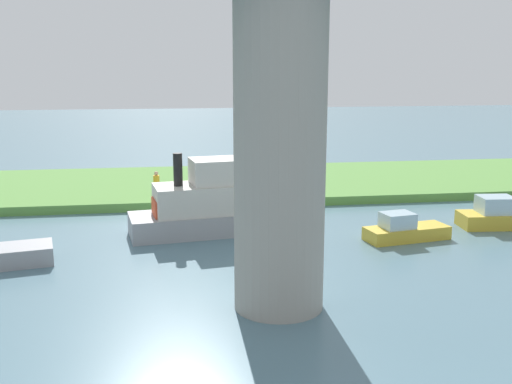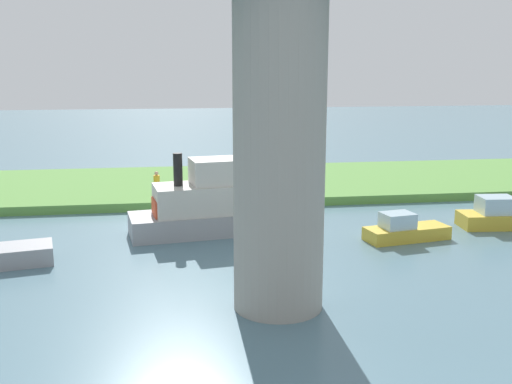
{
  "view_description": "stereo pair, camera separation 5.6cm",
  "coord_description": "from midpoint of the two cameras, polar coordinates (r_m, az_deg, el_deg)",
  "views": [
    {
      "loc": [
        3.51,
        32.74,
        7.95
      ],
      "look_at": [
        -0.55,
        5.0,
        2.0
      ],
      "focal_mm": 42.29,
      "sensor_mm": 36.0,
      "label": 1
    },
    {
      "loc": [
        3.45,
        32.75,
        7.95
      ],
      "look_at": [
        -0.55,
        5.0,
        2.0
      ],
      "focal_mm": 42.29,
      "sensor_mm": 36.0,
      "label": 2
    }
  ],
  "objects": [
    {
      "name": "skiff_small",
      "position": [
        28.67,
        13.92,
        -3.51
      ],
      "size": [
        4.12,
        2.09,
        1.31
      ],
      "color": "gold",
      "rests_on": "ground"
    },
    {
      "name": "motorboat_white",
      "position": [
        32.43,
        22.47,
        -2.12
      ],
      "size": [
        4.8,
        2.04,
        1.56
      ],
      "color": "gold",
      "rests_on": "ground"
    },
    {
      "name": "mooring_post",
      "position": [
        34.68,
        -3.24,
        0.42
      ],
      "size": [
        0.2,
        0.2,
        1.02
      ],
      "primitive_type": "cylinder",
      "color": "brown",
      "rests_on": "grassy_bank"
    },
    {
      "name": "houseboat_blue",
      "position": [
        28.92,
        -3.71,
        -1.02
      ],
      "size": [
        7.98,
        3.64,
        3.93
      ],
      "color": "#99999E",
      "rests_on": "ground"
    },
    {
      "name": "bridge_pylon",
      "position": [
        19.18,
        2.29,
        4.04
      ],
      "size": [
        2.96,
        2.96,
        10.6
      ],
      "primitive_type": "cylinder",
      "color": "#9E998E",
      "rests_on": "ground"
    },
    {
      "name": "grassy_bank",
      "position": [
        39.65,
        -3.01,
        0.77
      ],
      "size": [
        80.0,
        12.0,
        0.5
      ],
      "primitive_type": "cube",
      "color": "#5B9342",
      "rests_on": "ground"
    },
    {
      "name": "person_on_bank",
      "position": [
        35.45,
        -9.32,
        0.85
      ],
      "size": [
        0.47,
        0.47,
        1.39
      ],
      "color": "#2D334C",
      "rests_on": "grassy_bank"
    },
    {
      "name": "ground_plane",
      "position": [
        33.87,
        -2.08,
        -1.6
      ],
      "size": [
        160.0,
        160.0,
        0.0
      ],
      "primitive_type": "plane",
      "color": "slate"
    }
  ]
}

